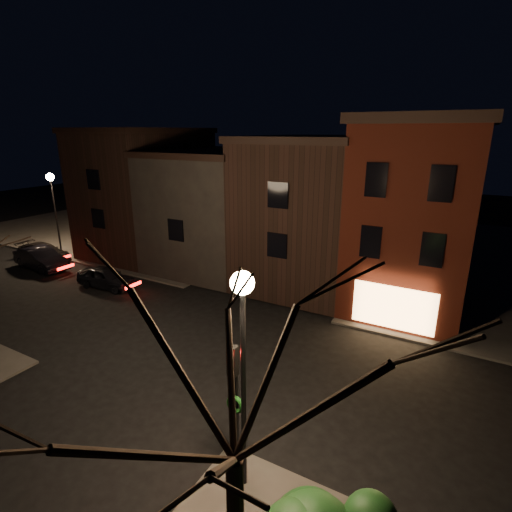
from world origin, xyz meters
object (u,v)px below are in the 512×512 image
at_px(parked_car_a, 106,277).
at_px(parked_car_c, 44,252).
at_px(street_lamp_far, 52,191).
at_px(bare_tree_right, 232,349).
at_px(street_lamp_near, 243,324).
at_px(traffic_signal, 235,387).
at_px(parked_car_b, 41,259).

distance_m(parked_car_a, parked_car_c, 8.96).
relative_size(street_lamp_far, bare_tree_right, 0.76).
distance_m(street_lamp_near, street_lamp_far, 28.00).
distance_m(traffic_signal, bare_tree_right, 4.87).
height_order(traffic_signal, parked_car_a, traffic_signal).
relative_size(street_lamp_far, parked_car_c, 1.40).
distance_m(street_lamp_near, parked_car_b, 24.93).
distance_m(bare_tree_right, parked_car_b, 27.25).
xyz_separation_m(street_lamp_near, bare_tree_right, (1.30, -2.50, 0.97)).
xyz_separation_m(street_lamp_far, traffic_signal, (24.60, -11.71, -2.37)).
bearing_deg(street_lamp_far, street_lamp_near, -25.83).
bearing_deg(street_lamp_far, parked_car_c, -71.27).
distance_m(traffic_signal, parked_car_b, 23.89).
bearing_deg(bare_tree_right, parked_car_a, 146.55).
distance_m(bare_tree_right, parked_car_a, 21.11).
bearing_deg(bare_tree_right, street_lamp_far, 150.98).
xyz_separation_m(street_lamp_far, bare_tree_right, (26.50, -14.70, 0.97)).
xyz_separation_m(traffic_signal, parked_car_a, (-15.11, 8.24, -2.12)).
height_order(bare_tree_right, parked_car_c, bare_tree_right).
xyz_separation_m(street_lamp_near, parked_car_a, (-15.71, 8.74, -4.49)).
bearing_deg(traffic_signal, parked_car_c, 157.81).
xyz_separation_m(bare_tree_right, parked_car_a, (-17.01, 11.24, -5.46)).
distance_m(street_lamp_far, bare_tree_right, 30.32).
height_order(traffic_signal, bare_tree_right, bare_tree_right).
height_order(parked_car_b, parked_car_c, parked_car_b).
xyz_separation_m(parked_car_a, parked_car_b, (-7.15, 0.19, 0.11)).
distance_m(street_lamp_far, parked_car_c, 4.95).
bearing_deg(bare_tree_right, parked_car_b, 154.69).
xyz_separation_m(street_lamp_near, parked_car_b, (-22.86, 8.93, -4.38)).
bearing_deg(traffic_signal, street_lamp_near, -39.37).
bearing_deg(parked_car_c, street_lamp_far, 16.14).
height_order(street_lamp_near, parked_car_b, street_lamp_near).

